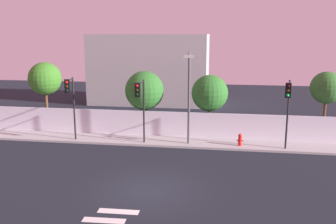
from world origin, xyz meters
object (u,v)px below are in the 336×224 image
traffic_light_center (288,101)px  street_lamp_curbside (189,91)px  fire_hydrant (240,139)px  roadside_tree_leftmost (45,79)px  traffic_light_right (140,99)px  traffic_light_left (70,96)px  roadside_tree_rightmost (327,88)px  roadside_tree_midleft (144,91)px  roadside_tree_midright (210,93)px

traffic_light_center → street_lamp_curbside: street_lamp_curbside is taller
traffic_light_center → street_lamp_curbside: size_ratio=0.73×
fire_hydrant → roadside_tree_leftmost: (-15.08, 2.69, 3.49)m
street_lamp_curbside → traffic_light_right: bearing=-165.8°
fire_hydrant → roadside_tree_leftmost: bearing=169.9°
fire_hydrant → roadside_tree_leftmost: size_ratio=0.15×
traffic_light_left → roadside_tree_rightmost: bearing=11.5°
traffic_light_left → street_lamp_curbside: (8.03, 0.56, 0.46)m
roadside_tree_leftmost → roadside_tree_rightmost: 21.03m
traffic_light_center → roadside_tree_midleft: size_ratio=0.94×
street_lamp_curbside → roadside_tree_midright: 3.31m
street_lamp_curbside → traffic_light_left: bearing=-176.0°
roadside_tree_midright → traffic_light_left: bearing=-159.0°
fire_hydrant → roadside_tree_leftmost: roadside_tree_leftmost is taller
traffic_light_center → roadside_tree_rightmost: (3.17, 3.68, 0.35)m
roadside_tree_midleft → roadside_tree_rightmost: roadside_tree_rightmost is taller
traffic_light_center → roadside_tree_rightmost: size_ratio=0.91×
street_lamp_curbside → roadside_tree_rightmost: 9.87m
roadside_tree_rightmost → street_lamp_curbside: bearing=-162.3°
traffic_light_right → roadside_tree_rightmost: size_ratio=0.88×
roadside_tree_leftmost → roadside_tree_midright: bearing=0.0°
traffic_light_left → traffic_light_right: traffic_light_left is taller
street_lamp_curbside → fire_hydrant: size_ratio=7.55×
fire_hydrant → roadside_tree_midleft: roadside_tree_midleft is taller
street_lamp_curbside → fire_hydrant: 4.78m
street_lamp_curbside → roadside_tree_midleft: (-3.66, 3.00, -0.54)m
traffic_light_left → roadside_tree_leftmost: size_ratio=0.83×
traffic_light_center → roadside_tree_leftmost: (-17.86, 3.68, 0.61)m
traffic_light_left → roadside_tree_leftmost: roadside_tree_leftmost is taller
fire_hydrant → traffic_light_center: bearing=-19.6°
traffic_light_left → traffic_light_center: traffic_light_center is taller
roadside_tree_midleft → street_lamp_curbside: bearing=-39.3°
traffic_light_left → roadside_tree_leftmost: 5.10m
street_lamp_curbside → roadside_tree_leftmost: 12.01m
traffic_light_left → roadside_tree_rightmost: size_ratio=0.89×
traffic_light_left → roadside_tree_midleft: 5.64m
traffic_light_right → fire_hydrant: size_ratio=5.33×
fire_hydrant → street_lamp_curbside: bearing=-174.8°
traffic_light_center → roadside_tree_leftmost: size_ratio=0.84×
traffic_light_right → roadside_tree_leftmost: roadside_tree_leftmost is taller
roadside_tree_leftmost → street_lamp_curbside: bearing=-14.5°
street_lamp_curbside → fire_hydrant: street_lamp_curbside is taller
traffic_light_right → fire_hydrant: 7.21m
traffic_light_center → traffic_light_left: bearing=179.5°
fire_hydrant → roadside_tree_rightmost: roadside_tree_rightmost is taller
roadside_tree_leftmost → roadside_tree_midleft: 8.00m
traffic_light_center → roadside_tree_midright: size_ratio=0.98×
traffic_light_left → fire_hydrant: traffic_light_left is taller
roadside_tree_rightmost → roadside_tree_leftmost: bearing=-180.0°
traffic_light_right → roadside_tree_midleft: size_ratio=0.91×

